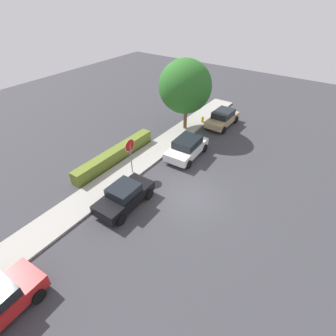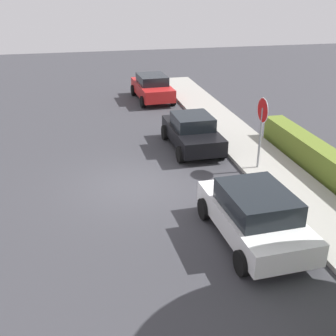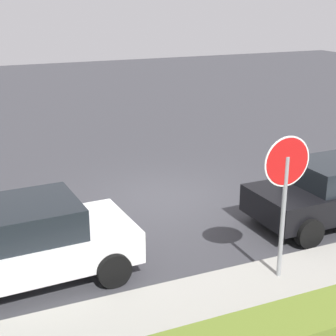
% 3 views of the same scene
% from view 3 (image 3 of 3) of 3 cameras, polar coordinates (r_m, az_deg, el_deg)
% --- Properties ---
extents(ground_plane, '(60.00, 60.00, 0.00)m').
position_cam_3_polar(ground_plane, '(13.41, -0.34, -3.27)').
color(ground_plane, '#38383D').
extents(sidewalk_curb, '(32.00, 2.17, 0.14)m').
position_cam_3_polar(sidewalk_curb, '(9.37, 12.70, -13.47)').
color(sidewalk_curb, '#9E9B93').
rests_on(sidewalk_curb, ground_plane).
extents(stop_sign, '(0.90, 0.08, 2.76)m').
position_cam_3_polar(stop_sign, '(9.03, 12.89, -1.60)').
color(stop_sign, gray).
rests_on(stop_sign, ground_plane).
extents(parked_car_black, '(3.90, 1.97, 1.45)m').
position_cam_3_polar(parked_car_black, '(12.35, 17.72, -2.50)').
color(parked_car_black, black).
rests_on(parked_car_black, ground_plane).
extents(parked_car_white, '(4.03, 2.21, 1.49)m').
position_cam_3_polar(parked_car_white, '(9.71, -15.76, -7.86)').
color(parked_car_white, white).
rests_on(parked_car_white, ground_plane).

